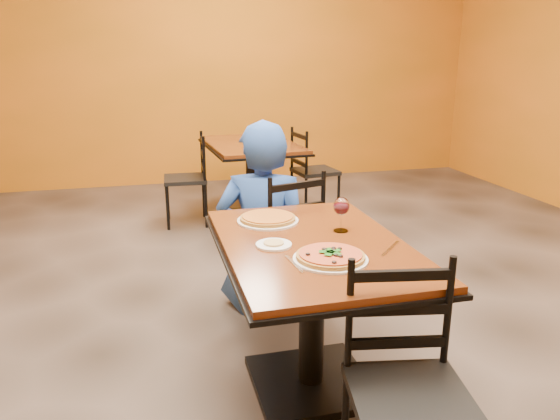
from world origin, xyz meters
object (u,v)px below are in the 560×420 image
object	(u,v)px
chair_main_far	(281,239)
pizza_main	(330,255)
diner	(263,216)
chair_main_near	(410,399)
table_main	(312,281)
table_second	(252,163)
plate_main	(330,259)
plate_far	(268,221)
wine_glass	(341,213)
chair_second_right	(315,172)
chair_second_left	(185,180)
pizza_far	(268,218)
side_plate	(274,245)

from	to	relation	value
chair_main_far	pizza_main	distance (m)	1.17
diner	chair_main_near	bearing A→B (deg)	114.32
table_main	chair_main_near	xyz separation A→B (m)	(0.10, -0.76, -0.11)
diner	table_second	bearing A→B (deg)	-79.36
plate_main	pizza_main	world-z (taller)	pizza_main
plate_far	wine_glass	size ratio (longest dim) A/B	1.72
table_main	table_second	distance (m)	2.80
table_second	chair_main_far	xyz separation A→B (m)	(-0.20, -1.90, -0.11)
chair_main_near	wine_glass	distance (m)	0.96
chair_second_right	plate_main	distance (m)	3.17
chair_main_near	chair_second_left	world-z (taller)	chair_main_near
chair_second_left	pizza_main	world-z (taller)	chair_second_left
chair_second_right	pizza_far	xyz separation A→B (m)	(-1.05, -2.44, 0.34)
chair_main_near	plate_far	distance (m)	1.17
table_main	chair_main_far	size ratio (longest dim) A/B	1.37
pizza_main	pizza_far	bearing A→B (deg)	102.76
pizza_main	wine_glass	distance (m)	0.39
chair_main_near	pizza_main	distance (m)	0.63
chair_main_near	side_plate	xyz separation A→B (m)	(-0.29, 0.76, 0.31)
chair_second_left	table_second	bearing A→B (deg)	93.01
chair_main_near	wine_glass	world-z (taller)	wine_glass
chair_main_far	plate_far	distance (m)	0.66
chair_second_right	pizza_far	size ratio (longest dim) A/B	3.10
chair_main_near	diner	size ratio (longest dim) A/B	0.74
table_main	plate_far	xyz separation A→B (m)	(-0.13, 0.34, 0.20)
table_second	diner	bearing A→B (deg)	-99.34
chair_second_right	table_second	bearing A→B (deg)	82.76
table_main	plate_far	world-z (taller)	plate_far
side_plate	chair_second_right	bearing A→B (deg)	68.36
chair_main_near	pizza_far	size ratio (longest dim) A/B	3.16
table_second	wine_glass	world-z (taller)	wine_glass
table_main	pizza_main	xyz separation A→B (m)	(0.00, -0.23, 0.21)
chair_main_near	pizza_far	world-z (taller)	chair_main_near
chair_main_near	diner	xyz separation A→B (m)	(-0.13, 1.69, 0.15)
chair_main_far	diner	distance (m)	0.18
chair_main_far	plate_main	bearing A→B (deg)	69.22
plate_far	side_plate	world-z (taller)	same
diner	wine_glass	bearing A→B (deg)	123.60
pizza_main	wine_glass	size ratio (longest dim) A/B	1.58
table_second	side_plate	bearing A→B (deg)	-99.49
chair_main_near	plate_far	bearing A→B (deg)	112.34
table_second	chair_second_right	size ratio (longest dim) A/B	1.46
chair_main_far	side_plate	distance (m)	0.99
chair_main_far	chair_second_right	size ratio (longest dim) A/B	1.04
chair_second_right	diner	size ratio (longest dim) A/B	0.73
table_main	plate_main	bearing A→B (deg)	-89.98
chair_main_far	pizza_far	size ratio (longest dim) A/B	3.21
table_main	plate_main	distance (m)	0.30
chair_main_far	pizza_far	bearing A→B (deg)	52.30
table_second	side_plate	distance (m)	2.84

